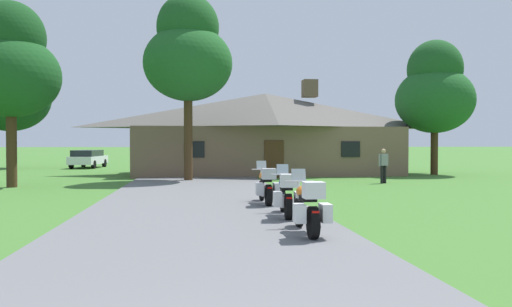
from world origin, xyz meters
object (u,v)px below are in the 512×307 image
Objects in this scene: motorcycle_orange_farthest_in_row at (266,186)px; tree_by_lodge_front at (188,53)px; tree_left_near at (11,65)px; bystander_gray_shirt_near_lodge at (383,164)px; tree_right_of_lodge at (435,91)px; motorcycle_blue_second_in_row at (286,195)px; tree_left_far at (9,88)px; motorcycle_orange_nearest_to_camera at (308,208)px; parked_white_suv_far_left at (88,158)px.

motorcycle_orange_farthest_in_row is 0.22× the size of tree_by_lodge_front.
bystander_gray_shirt_near_lodge is at bearing 0.35° from tree_left_near.
motorcycle_orange_farthest_in_row is at bearing -76.63° from tree_by_lodge_front.
tree_by_lodge_front is at bearing -166.68° from tree_right_of_lodge.
motorcycle_blue_second_in_row is 15.52m from tree_left_near.
tree_left_far is at bearing 132.74° from tree_by_lodge_front.
tree_left_far is 1.23× the size of tree_right_of_lodge.
motorcycle_orange_nearest_to_camera is 1.00× the size of motorcycle_orange_farthest_in_row.
motorcycle_orange_nearest_to_camera is 35.38m from tree_left_far.
tree_by_lodge_front reaches higher than motorcycle_orange_nearest_to_camera.
parked_white_suv_far_left is (-8.00, 14.93, -5.74)m from tree_by_lodge_front.
motorcycle_blue_second_in_row is 21.41m from tree_right_of_lodge.
motorcycle_orange_nearest_to_camera and motorcycle_blue_second_in_row have the same top height.
motorcycle_orange_nearest_to_camera is 17.32m from tree_left_near.
motorcycle_blue_second_in_row is 0.44× the size of parked_white_suv_far_left.
tree_right_of_lodge is at bearing 58.31° from motorcycle_blue_second_in_row.
motorcycle_blue_second_in_row is 33.23m from tree_left_far.
tree_by_lodge_front reaches higher than parked_white_suv_far_left.
bystander_gray_shirt_near_lodge is (6.74, 13.21, 0.32)m from motorcycle_orange_nearest_to_camera.
tree_right_of_lodge is (12.38, 16.87, 4.54)m from motorcycle_blue_second_in_row.
tree_left_far reaches higher than motorcycle_orange_farthest_in_row.
tree_right_of_lodge reaches higher than tree_left_near.
bystander_gray_shirt_near_lodge is 17.58m from tree_left_near.
tree_left_far is at bearing -54.81° from bystander_gray_shirt_near_lodge.
motorcycle_orange_nearest_to_camera is 0.25× the size of tree_right_of_lodge.
parked_white_suv_far_left is at bearing -62.94° from bystander_gray_shirt_near_lodge.
tree_left_far is (-16.36, 25.55, 5.58)m from motorcycle_orange_farthest_in_row.
motorcycle_orange_nearest_to_camera is 23.44m from tree_right_of_lodge.
motorcycle_orange_farthest_in_row is 0.44× the size of parked_white_suv_far_left.
bystander_gray_shirt_near_lodge is 0.20× the size of tree_left_near.
motorcycle_blue_second_in_row is at bearing 40.21° from bystander_gray_shirt_near_lodge.
tree_by_lodge_front reaches higher than motorcycle_blue_second_in_row.
bystander_gray_shirt_near_lodge is 0.16× the size of tree_left_far.
motorcycle_blue_second_in_row is at bearing 90.66° from motorcycle_orange_nearest_to_camera.
motorcycle_orange_farthest_in_row is (-0.12, 2.76, 0.00)m from motorcycle_blue_second_in_row.
parked_white_suv_far_left is (-10.62, 30.74, 0.17)m from motorcycle_orange_nearest_to_camera.
bystander_gray_shirt_near_lodge reaches higher than motorcycle_orange_farthest_in_row.
motorcycle_orange_farthest_in_row is 12.35m from tree_by_lodge_front.
bystander_gray_shirt_near_lodge reaches higher than motorcycle_orange_nearest_to_camera.
tree_right_of_lodge reaches higher than motorcycle_blue_second_in_row.
bystander_gray_shirt_near_lodge reaches higher than parked_white_suv_far_left.
tree_by_lodge_front is at bearing -56.00° from parked_white_suv_far_left.
bystander_gray_shirt_near_lodge is 29.60m from tree_left_far.
motorcycle_orange_nearest_to_camera is at bearing 45.31° from bystander_gray_shirt_near_lodge.
tree_by_lodge_front is (-9.36, 2.60, 5.58)m from bystander_gray_shirt_near_lodge.
tree_left_near is (-10.27, 13.11, 4.74)m from motorcycle_orange_nearest_to_camera.
tree_left_far reaches higher than tree_by_lodge_front.
motorcycle_orange_farthest_in_row is at bearing -37.71° from tree_left_near.
motorcycle_orange_farthest_in_row is at bearing 31.61° from bystander_gray_shirt_near_lodge.
motorcycle_blue_second_in_row is at bearing -63.54° from parked_white_suv_far_left.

